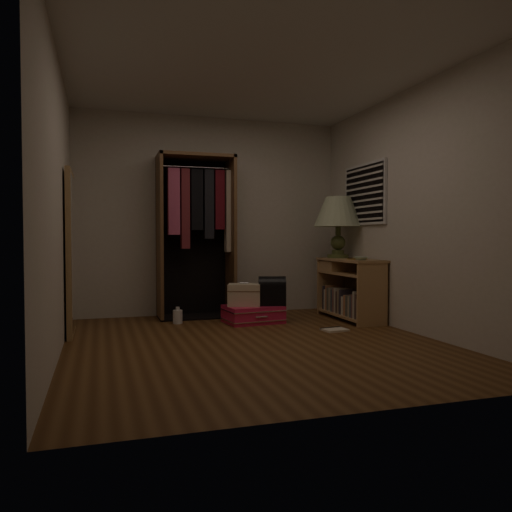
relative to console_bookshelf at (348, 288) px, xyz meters
name	(u,v)px	position (x,y,z in m)	size (l,w,h in m)	color
ground	(256,343)	(-1.53, -1.04, -0.39)	(4.00, 4.00, 0.00)	#533217
room_walls	(262,186)	(-1.46, -1.00, 1.11)	(3.52, 4.02, 2.60)	beige
console_bookshelf	(348,288)	(0.00, 0.00, 0.00)	(0.42, 1.12, 0.75)	#AD8254
open_wardrobe	(198,222)	(-1.76, 0.73, 0.82)	(0.98, 0.50, 2.05)	brown
floor_mirror	(71,253)	(-3.24, -0.04, 0.46)	(0.06, 0.80, 1.70)	#A47F4F
pink_suitcase	(253,314)	(-1.21, 0.09, -0.29)	(0.72, 0.55, 0.20)	#D31947
train_case	(244,295)	(-1.32, 0.09, -0.05)	(0.45, 0.38, 0.28)	#C1B393
black_bag	(272,290)	(-0.99, 0.04, -0.01)	(0.36, 0.28, 0.35)	black
table_lamp	(338,213)	(0.01, 0.30, 0.94)	(0.71, 0.71, 0.79)	#424E25
brass_tray	(357,259)	(0.01, -0.20, 0.37)	(0.31, 0.31, 0.01)	#B19044
ceramic_bowl	(361,258)	(-0.04, -0.38, 0.38)	(0.15, 0.15, 0.04)	#A9CBB0
white_jug	(178,316)	(-2.08, 0.29, -0.31)	(0.12, 0.12, 0.20)	silver
floor_book	(334,330)	(-0.53, -0.67, -0.38)	(0.28, 0.24, 0.02)	beige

